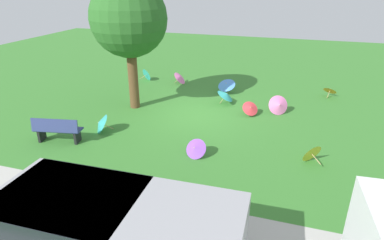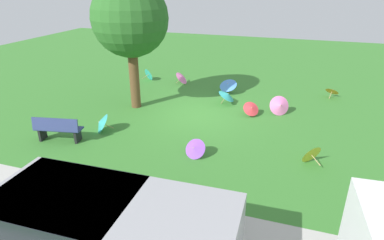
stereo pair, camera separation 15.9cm
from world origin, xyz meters
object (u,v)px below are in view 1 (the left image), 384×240
at_px(shade_tree, 129,19).
at_px(parasol_teal_1, 226,95).
at_px(parasol_teal_2, 100,123).
at_px(parasol_orange_0, 330,90).
at_px(parasol_blue_0, 226,84).
at_px(parasol_purple_1, 195,148).
at_px(parasol_teal_0, 147,74).
at_px(parasol_pink_1, 279,105).
at_px(parasol_red_0, 251,108).
at_px(van_dark, 109,228).
at_px(park_bench, 57,130).
at_px(parasol_pink_0, 180,78).
at_px(parasol_yellow_2, 311,153).

distance_m(shade_tree, parasol_teal_1, 5.13).
bearing_deg(parasol_teal_2, parasol_orange_0, -141.00).
bearing_deg(parasol_blue_0, parasol_purple_1, 93.22).
bearing_deg(shade_tree, parasol_teal_0, -72.95).
distance_m(parasol_pink_1, parasol_red_0, 1.19).
relative_size(parasol_teal_0, parasol_teal_1, 0.89).
height_order(van_dark, parasol_teal_2, van_dark).
distance_m(parasol_purple_1, parasol_red_0, 4.02).
bearing_deg(parasol_red_0, shade_tree, 5.86).
relative_size(park_bench, parasol_teal_0, 2.29).
bearing_deg(parasol_red_0, van_dark, 80.06).
bearing_deg(parasol_pink_0, parasol_orange_0, -179.19).
relative_size(parasol_pink_1, parasol_yellow_2, 1.31).
bearing_deg(parasol_pink_1, parasol_red_0, 25.09).
bearing_deg(parasol_yellow_2, parasol_purple_1, 12.42).
bearing_deg(parasol_purple_1, parasol_teal_1, -89.20).
bearing_deg(parasol_yellow_2, parasol_teal_0, -37.72).
bearing_deg(parasol_red_0, parasol_blue_0, -58.15).
relative_size(park_bench, parasol_blue_0, 1.65).
bearing_deg(parasol_purple_1, parasol_teal_0, -55.59).
distance_m(parasol_yellow_2, parasol_blue_0, 6.69).
bearing_deg(parasol_blue_0, parasol_red_0, 121.85).
xyz_separation_m(parasol_teal_2, parasol_pink_1, (-6.00, -3.69, 0.05)).
bearing_deg(parasol_orange_0, parasol_teal_0, 0.41).
bearing_deg(parasol_purple_1, parasol_yellow_2, -167.58).
bearing_deg(parasol_blue_0, parasol_teal_2, 58.71).
distance_m(parasol_pink_0, parasol_blue_0, 2.80).
bearing_deg(parasol_pink_0, parasol_purple_1, 112.76).
bearing_deg(parasol_teal_1, park_bench, 48.80).
xyz_separation_m(parasol_teal_1, parasol_red_0, (-1.23, 1.02, -0.10)).
height_order(park_bench, parasol_pink_0, park_bench).
distance_m(parasol_teal_0, parasol_pink_0, 1.93).
distance_m(parasol_pink_0, parasol_orange_0, 7.39).
bearing_deg(parasol_yellow_2, parasol_red_0, -54.05).
bearing_deg(parasol_purple_1, van_dark, 86.12).
relative_size(parasol_teal_2, parasol_pink_1, 0.97).
height_order(park_bench, parasol_teal_2, park_bench).
distance_m(parasol_pink_0, parasol_yellow_2, 9.07).
bearing_deg(parasol_pink_0, van_dark, 103.05).
bearing_deg(parasol_orange_0, parasol_purple_1, 58.89).
distance_m(van_dark, parasol_blue_0, 10.78).
height_order(parasol_pink_1, parasol_blue_0, parasol_pink_1).
xyz_separation_m(parasol_pink_0, parasol_blue_0, (-2.65, 0.88, 0.14)).
height_order(parasol_pink_0, parasol_pink_1, parasol_pink_1).
bearing_deg(parasol_teal_0, parasol_teal_2, 100.07).
height_order(shade_tree, parasol_orange_0, shade_tree).
height_order(shade_tree, parasol_pink_0, shade_tree).
xyz_separation_m(parasol_pink_0, parasol_red_0, (-4.16, 3.31, 0.01)).
height_order(park_bench, parasol_red_0, park_bench).
height_order(parasol_pink_1, parasol_orange_0, parasol_pink_1).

